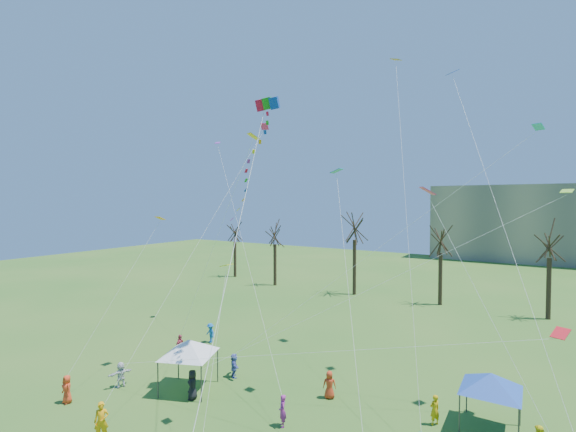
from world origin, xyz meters
The scene contains 6 objects.
bare_tree_row centered at (3.70, 36.00, 6.99)m, with size 67.81×7.75×10.92m.
big_box_kite centered at (-2.84, 7.07, 13.59)m, with size 3.33×6.71×19.59m.
canopy_tent_white centered at (-7.23, 6.16, 2.66)m, with size 3.89×3.89×3.14m.
canopy_tent_blue centered at (9.12, 11.13, 2.52)m, with size 3.96×3.96×2.97m.
festival_crowd centered at (-0.63, 5.64, 0.83)m, with size 26.16×13.83×1.86m.
small_kites_aloft centered at (0.94, 11.56, 13.17)m, with size 28.84×18.56×33.22m.
Camera 1 is at (10.98, -11.39, 11.67)m, focal length 25.00 mm.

